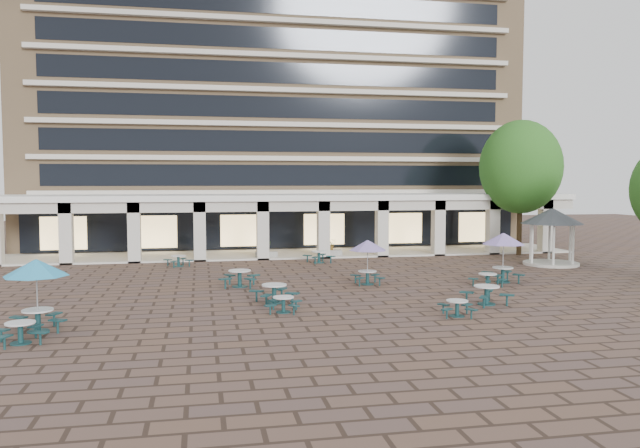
# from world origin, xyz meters

# --- Properties ---
(ground) EXTENTS (120.00, 120.00, 0.00)m
(ground) POSITION_xyz_m (0.00, 0.00, 0.00)
(ground) COLOR brown
(ground) RESTS_ON ground
(apartment_building) EXTENTS (40.00, 15.50, 25.20)m
(apartment_building) POSITION_xyz_m (0.00, 25.47, 12.60)
(apartment_building) COLOR tan
(apartment_building) RESTS_ON ground
(retail_arcade) EXTENTS (42.00, 6.60, 4.40)m
(retail_arcade) POSITION_xyz_m (0.00, 14.80, 3.00)
(retail_arcade) COLOR white
(retail_arcade) RESTS_ON ground
(picnic_table_0) EXTENTS (1.96, 1.96, 0.72)m
(picnic_table_0) POSITION_xyz_m (-12.18, -8.11, 0.43)
(picnic_table_0) COLOR #153E40
(picnic_table_0) RESTS_ON ground
(picnic_table_1) EXTENTS (2.17, 2.17, 0.83)m
(picnic_table_1) POSITION_xyz_m (-3.12, -2.84, 0.50)
(picnic_table_1) COLOR #153E40
(picnic_table_1) RESTS_ON ground
(picnic_table_2) EXTENTS (1.68, 1.68, 0.65)m
(picnic_table_2) POSITION_xyz_m (3.71, -6.94, 0.39)
(picnic_table_2) COLOR #153E40
(picnic_table_2) RESTS_ON ground
(picnic_table_4) EXTENTS (2.25, 2.25, 2.60)m
(picnic_table_4) POSITION_xyz_m (-12.03, -6.48, 2.21)
(picnic_table_4) COLOR #153E40
(picnic_table_4) RESTS_ON ground
(picnic_table_5) EXTENTS (1.69, 1.69, 0.65)m
(picnic_table_5) POSITION_xyz_m (-2.98, -4.90, 0.39)
(picnic_table_5) COLOR #153E40
(picnic_table_5) RESTS_ON ground
(picnic_table_6) EXTENTS (2.00, 2.00, 2.31)m
(picnic_table_6) POSITION_xyz_m (2.22, 1.12, 1.96)
(picnic_table_6) COLOR #153E40
(picnic_table_6) RESTS_ON ground
(picnic_table_7) EXTENTS (2.11, 2.11, 0.83)m
(picnic_table_7) POSITION_xyz_m (5.93, -4.95, 0.50)
(picnic_table_7) COLOR #153E40
(picnic_table_7) RESTS_ON ground
(picnic_table_8) EXTENTS (2.19, 2.19, 0.86)m
(picnic_table_8) POSITION_xyz_m (-4.35, 1.66, 0.51)
(picnic_table_8) COLOR #153E40
(picnic_table_8) RESTS_ON ground
(picnic_table_10) EXTENTS (1.85, 1.85, 0.69)m
(picnic_table_10) POSITION_xyz_m (8.01, -0.77, 0.41)
(picnic_table_10) COLOR #153E40
(picnic_table_10) RESTS_ON ground
(picnic_table_11) EXTENTS (2.27, 2.27, 2.62)m
(picnic_table_11) POSITION_xyz_m (9.45, 0.41, 2.23)
(picnic_table_11) COLOR #153E40
(picnic_table_11) RESTS_ON ground
(picnic_table_12) EXTENTS (1.90, 1.90, 0.69)m
(picnic_table_12) POSITION_xyz_m (-7.67, 10.00, 0.41)
(picnic_table_12) COLOR #153E40
(picnic_table_12) RESTS_ON ground
(picnic_table_13) EXTENTS (2.06, 2.06, 0.78)m
(picnic_table_13) POSITION_xyz_m (1.34, 10.00, 0.47)
(picnic_table_13) COLOR #153E40
(picnic_table_13) RESTS_ON ground
(gazebo) EXTENTS (3.88, 3.88, 3.61)m
(gazebo) POSITION_xyz_m (15.77, 6.20, 2.72)
(gazebo) COLOR beige
(gazebo) RESTS_ON ground
(tree_east_c) EXTENTS (5.85, 5.85, 9.74)m
(tree_east_c) POSITION_xyz_m (16.38, 11.44, 6.37)
(tree_east_c) COLOR #392A16
(tree_east_c) RESTS_ON ground
(planter_left) EXTENTS (1.50, 0.72, 1.20)m
(planter_left) POSITION_xyz_m (-1.82, 12.90, 0.46)
(planter_left) COLOR #9C9B96
(planter_left) RESTS_ON ground
(planter_right) EXTENTS (1.50, 0.69, 1.26)m
(planter_right) POSITION_xyz_m (2.77, 12.90, 0.51)
(planter_right) COLOR #9C9B96
(planter_right) RESTS_ON ground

